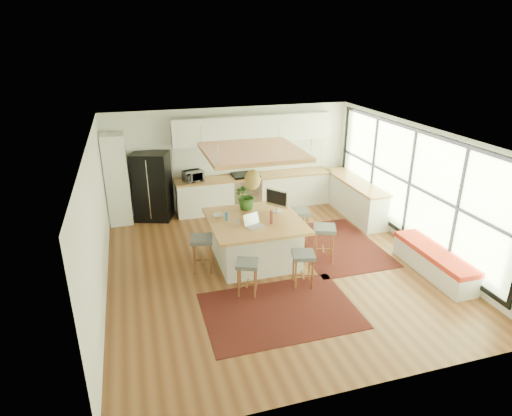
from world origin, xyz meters
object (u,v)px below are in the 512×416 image
object	(u,v)px
monitor	(277,200)
laptop	(255,221)
stool_left_side	(202,254)
fridge	(152,184)
stool_near_left	(247,276)
stool_right_back	(297,228)
microwave	(193,175)
island	(255,240)
island_plant	(247,198)
stool_near_right	(303,269)
stool_right_front	(324,244)

from	to	relation	value
monitor	laptop	bearing A→B (deg)	-84.41
monitor	stool_left_side	bearing A→B (deg)	-115.51
stool_left_side	laptop	xyz separation A→B (m)	(1.01, -0.26, 0.70)
fridge	stool_near_left	size ratio (longest dim) A/B	2.65
stool_right_back	microwave	distance (m)	3.13
fridge	stool_right_back	world-z (taller)	fridge
laptop	microwave	size ratio (longest dim) A/B	0.75
stool_left_side	microwave	size ratio (longest dim) A/B	1.46
island	microwave	bearing A→B (deg)	105.88
laptop	microwave	xyz separation A→B (m)	(-0.71, 3.20, 0.04)
island	monitor	bearing A→B (deg)	25.49
stool_left_side	island_plant	bearing A→B (deg)	32.57
monitor	microwave	size ratio (longest dim) A/B	1.08
stool_left_side	laptop	bearing A→B (deg)	-14.37
stool_right_back	stool_near_left	bearing A→B (deg)	-133.85
stool_near_left	laptop	world-z (taller)	laptop
fridge	stool_near_right	size ratio (longest dim) A/B	2.55
stool_near_left	stool_right_back	distance (m)	2.35
fridge	island_plant	size ratio (longest dim) A/B	2.84
stool_right_front	island_plant	world-z (taller)	island_plant
stool_near_right	laptop	distance (m)	1.29
fridge	stool_left_side	size ratio (longest dim) A/B	2.41
stool_right_front	microwave	distance (m)	3.97
laptop	monitor	world-z (taller)	monitor
stool_left_side	island_plant	distance (m)	1.56
stool_near_right	monitor	world-z (taller)	monitor
microwave	stool_right_back	bearing A→B (deg)	-66.68
stool_near_right	island_plant	bearing A→B (deg)	107.63
stool_left_side	stool_near_right	bearing A→B (deg)	-32.98
island	stool_near_right	world-z (taller)	island
stool_right_front	island	bearing A→B (deg)	164.90
stool_near_left	stool_right_front	distance (m)	2.04
stool_right_front	stool_left_side	size ratio (longest dim) A/B	1.04
stool_left_side	microwave	bearing A→B (deg)	84.03
stool_near_right	stool_left_side	xyz separation A→B (m)	(-1.70, 1.10, 0.00)
stool_near_left	stool_near_right	world-z (taller)	stool_near_right
microwave	stool_right_front	bearing A→B (deg)	-72.34
stool_near_right	stool_near_left	bearing A→B (deg)	179.08
stool_near_right	stool_right_back	distance (m)	1.80
fridge	microwave	xyz separation A→B (m)	(1.03, -0.03, 0.17)
stool_near_right	stool_right_front	xyz separation A→B (m)	(0.80, 0.82, 0.00)
stool_near_right	island_plant	distance (m)	2.08
stool_right_back	microwave	size ratio (longest dim) A/B	1.62
island	stool_right_back	bearing A→B (deg)	24.41
stool_near_left	stool_left_side	xyz separation A→B (m)	(-0.63, 1.09, 0.00)
stool_right_front	microwave	world-z (taller)	microwave
stool_near_right	stool_right_front	bearing A→B (deg)	45.63
fridge	laptop	world-z (taller)	fridge
stool_near_left	monitor	distance (m)	1.97
stool_near_right	microwave	xyz separation A→B (m)	(-1.39, 4.05, 0.74)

